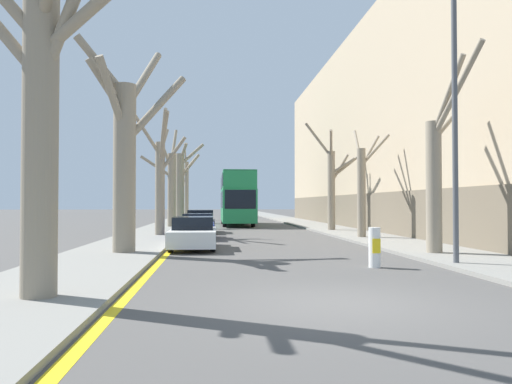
{
  "coord_description": "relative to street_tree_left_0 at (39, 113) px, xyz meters",
  "views": [
    {
      "loc": [
        -2.31,
        -9.05,
        1.84
      ],
      "look_at": [
        0.81,
        27.89,
        2.7
      ],
      "focal_mm": 35.0,
      "sensor_mm": 36.0,
      "label": 1
    }
  ],
  "objects": [
    {
      "name": "traffic_bollard",
      "position": [
        7.83,
        4.55,
        -2.94
      ],
      "size": [
        0.34,
        0.35,
        1.15
      ],
      "color": "white",
      "rests_on": "ground"
    },
    {
      "name": "street_tree_left_0",
      "position": [
        0.0,
        0.0,
        0.0
      ],
      "size": [
        5.08,
        2.57,
        7.0
      ],
      "color": "gray",
      "rests_on": "ground"
    },
    {
      "name": "street_tree_left_3",
      "position": [
        -0.02,
        28.58,
        -0.35
      ],
      "size": [
        2.7,
        1.99,
        7.61
      ],
      "color": "gray",
      "rests_on": "ground"
    },
    {
      "name": "street_tree_left_2",
      "position": [
        0.26,
        18.23,
        -0.17
      ],
      "size": [
        3.32,
        4.15,
        7.42
      ],
      "color": "gray",
      "rests_on": "ground"
    },
    {
      "name": "parked_car_0",
      "position": [
        2.39,
        10.95,
        -2.89
      ],
      "size": [
        1.81,
        4.55,
        1.3
      ],
      "color": "silver",
      "rests_on": "ground"
    },
    {
      "name": "street_tree_left_5",
      "position": [
        -0.0,
        47.64,
        0.34
      ],
      "size": [
        2.25,
        4.02,
        8.54
      ],
      "color": "gray",
      "rests_on": "ground"
    },
    {
      "name": "street_tree_right_2",
      "position": [
        10.98,
        22.78,
        -0.38
      ],
      "size": [
        3.71,
        2.12,
        7.22
      ],
      "color": "gray",
      "rests_on": "ground"
    },
    {
      "name": "sidewalk_left",
      "position": [
        -0.39,
        49.57,
        -3.46
      ],
      "size": [
        3.44,
        120.0,
        0.12
      ],
      "primitive_type": "cube",
      "color": "gray",
      "rests_on": "ground"
    },
    {
      "name": "lamp_post",
      "position": [
        10.16,
        4.51,
        1.43
      ],
      "size": [
        1.4,
        0.2,
        8.95
      ],
      "color": "#4C4F54",
      "rests_on": "ground"
    },
    {
      "name": "sidewalk_right",
      "position": [
        11.45,
        49.57,
        -3.46
      ],
      "size": [
        3.44,
        120.0,
        0.12
      ],
      "primitive_type": "cube",
      "color": "gray",
      "rests_on": "ground"
    },
    {
      "name": "street_tree_right_0",
      "position": [
        11.02,
        7.39,
        -0.52
      ],
      "size": [
        1.63,
        3.66,
        6.97
      ],
      "color": "gray",
      "rests_on": "ground"
    },
    {
      "name": "street_tree_left_1",
      "position": [
        0.05,
        8.66,
        0.2
      ],
      "size": [
        3.79,
        3.83,
        7.92
      ],
      "color": "gray",
      "rests_on": "ground"
    },
    {
      "name": "street_tree_right_1",
      "position": [
        10.93,
        15.92,
        -0.73
      ],
      "size": [
        1.94,
        2.88,
        6.03
      ],
      "color": "gray",
      "rests_on": "ground"
    },
    {
      "name": "ground_plane",
      "position": [
        5.53,
        -0.43,
        -3.52
      ],
      "size": [
        300.0,
        300.0,
        0.0
      ],
      "primitive_type": "plane",
      "color": "#4C4947"
    },
    {
      "name": "building_facade_right",
      "position": [
        18.16,
        28.39,
        3.65
      ],
      "size": [
        10.08,
        45.99,
        14.35
      ],
      "color": "tan",
      "rests_on": "ground"
    },
    {
      "name": "parked_car_2",
      "position": [
        2.39,
        22.1,
        -2.84
      ],
      "size": [
        1.78,
        4.37,
        1.44
      ],
      "color": "black",
      "rests_on": "ground"
    },
    {
      "name": "parked_car_1",
      "position": [
        2.39,
        16.75,
        -2.89
      ],
      "size": [
        1.72,
        4.15,
        1.31
      ],
      "color": "navy",
      "rests_on": "ground"
    },
    {
      "name": "double_decker_bus",
      "position": [
        5.18,
        33.07,
        -1.02
      ],
      "size": [
        2.62,
        11.24,
        4.4
      ],
      "color": "#1E7F47",
      "rests_on": "ground"
    },
    {
      "name": "kerb_line_stripe",
      "position": [
        1.51,
        49.57,
        -3.51
      ],
      "size": [
        0.24,
        120.0,
        0.01
      ],
      "primitive_type": "cube",
      "color": "yellow",
      "rests_on": "ground"
    },
    {
      "name": "street_tree_left_4",
      "position": [
        0.1,
        38.33,
        0.23
      ],
      "size": [
        2.82,
        3.18,
        7.62
      ],
      "color": "gray",
      "rests_on": "ground"
    }
  ]
}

